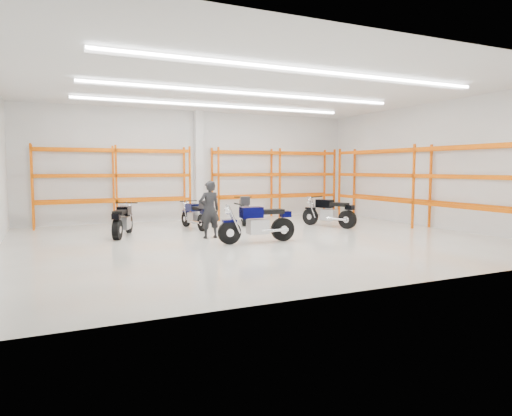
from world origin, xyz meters
name	(u,v)px	position (x,y,z in m)	size (l,w,h in m)	color
ground	(258,240)	(0.00, 0.00, 0.00)	(14.00, 14.00, 0.00)	beige
room_shell	(258,130)	(0.00, 0.03, 3.28)	(14.02, 12.02, 4.51)	silver
motorcycle_main	(260,224)	(-0.16, -0.49, 0.54)	(2.34, 0.78, 1.15)	black
motorcycle_back_a	(122,221)	(-3.63, 2.27, 0.49)	(1.02, 2.02, 1.04)	black
motorcycle_back_b	(196,215)	(-1.00, 3.00, 0.51)	(0.70, 2.08, 1.07)	black
motorcycle_back_c	(244,210)	(1.11, 3.66, 0.53)	(1.03, 2.10, 1.11)	black
motorcycle_back_d	(331,213)	(3.66, 1.56, 0.52)	(1.10, 2.11, 1.10)	black
standing_man	(210,210)	(-1.23, 0.88, 0.88)	(0.64, 0.42, 1.77)	black
structural_column	(199,166)	(0.00, 5.82, 2.25)	(0.32, 0.32, 4.50)	white
pallet_racking_back_left	(115,178)	(-3.40, 5.48, 1.79)	(5.67, 0.87, 3.00)	#D64C06
pallet_racking_back_right	(276,176)	(3.40, 5.48, 1.79)	(5.67, 0.87, 3.00)	#D64C06
pallet_racking_side	(422,178)	(6.48, 0.00, 1.81)	(0.87, 9.07, 3.00)	#D64C06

